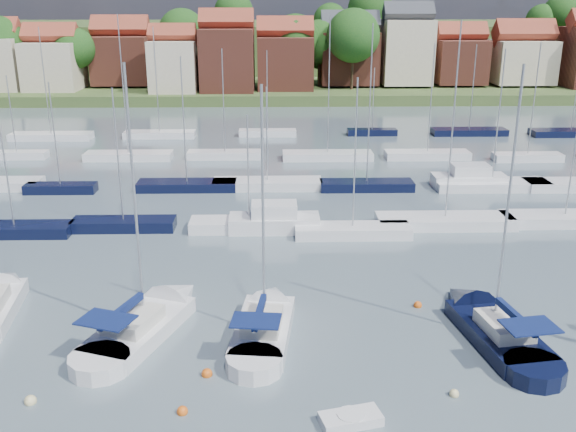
{
  "coord_description": "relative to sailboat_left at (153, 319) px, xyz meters",
  "views": [
    {
      "loc": [
        -5.36,
        -27.08,
        16.92
      ],
      "look_at": [
        -4.39,
        14.0,
        3.19
      ],
      "focal_mm": 40.0,
      "sensor_mm": 36.0,
      "label": 1
    }
  ],
  "objects": [
    {
      "name": "sailboat_centre",
      "position": [
        6.26,
        -0.43,
        0.0
      ],
      "size": [
        4.0,
        10.8,
        14.38
      ],
      "rotation": [
        0.0,
        0.0,
        1.45
      ],
      "color": "silver",
      "rests_on": "ground"
    },
    {
      "name": "marina_field",
      "position": [
        13.98,
        30.35,
        0.08
      ],
      "size": [
        79.62,
        41.41,
        15.93
      ],
      "color": "silver",
      "rests_on": "ground"
    },
    {
      "name": "ground",
      "position": [
        12.07,
        35.2,
        -0.35
      ],
      "size": [
        260.0,
        260.0,
        0.0
      ],
      "primitive_type": "plane",
      "color": "#43505C",
      "rests_on": "ground"
    },
    {
      "name": "sailboat_navy",
      "position": [
        18.23,
        -1.04,
        0.0
      ],
      "size": [
        4.58,
        11.44,
        15.43
      ],
      "rotation": [
        0.0,
        0.0,
        1.72
      ],
      "color": "black",
      "rests_on": "ground"
    },
    {
      "name": "tender",
      "position": [
        9.9,
        -9.02,
        -0.14
      ],
      "size": [
        2.81,
        1.8,
        0.56
      ],
      "rotation": [
        0.0,
        0.0,
        0.25
      ],
      "color": "silver",
      "rests_on": "ground"
    },
    {
      "name": "buoy_c",
      "position": [
        3.47,
        -5.21,
        -0.35
      ],
      "size": [
        0.53,
        0.53,
        0.53
      ],
      "primitive_type": "sphere",
      "color": "#D85914",
      "rests_on": "ground"
    },
    {
      "name": "buoy_b",
      "position": [
        2.69,
        -8.15,
        -0.35
      ],
      "size": [
        0.49,
        0.49,
        0.49
      ],
      "primitive_type": "sphere",
      "color": "#D85914",
      "rests_on": "ground"
    },
    {
      "name": "buoy_e",
      "position": [
        15.1,
        1.8,
        -0.35
      ],
      "size": [
        0.48,
        0.48,
        0.48
      ],
      "primitive_type": "sphere",
      "color": "#D85914",
      "rests_on": "ground"
    },
    {
      "name": "far_shore_town",
      "position": [
        14.3,
        127.87,
        4.25
      ],
      "size": [
        212.46,
        90.0,
        22.27
      ],
      "color": "#46592C",
      "rests_on": "ground"
    },
    {
      "name": "buoy_a",
      "position": [
        -4.16,
        -7.23,
        -0.35
      ],
      "size": [
        0.55,
        0.55,
        0.55
      ],
      "primitive_type": "sphere",
      "color": "beige",
      "rests_on": "ground"
    },
    {
      "name": "buoy_d",
      "position": [
        14.82,
        -7.13,
        -0.35
      ],
      "size": [
        0.45,
        0.45,
        0.45
      ],
      "primitive_type": "sphere",
      "color": "beige",
      "rests_on": "ground"
    },
    {
      "name": "sailboat_left",
      "position": [
        0.0,
        0.0,
        0.0
      ],
      "size": [
        6.76,
        11.73,
        15.49
      ],
      "rotation": [
        0.0,
        0.0,
        1.22
      ],
      "color": "silver",
      "rests_on": "ground"
    }
  ]
}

